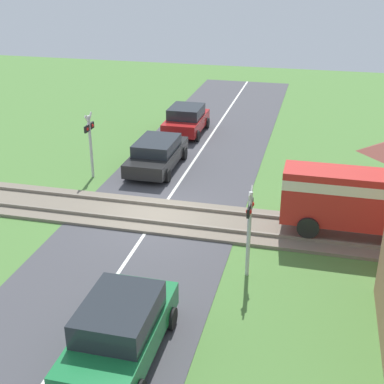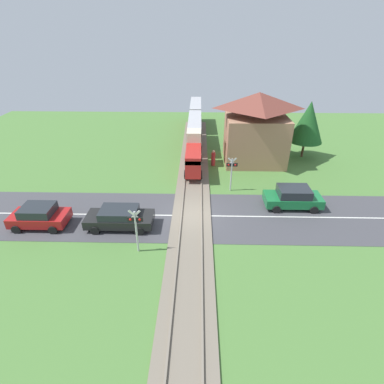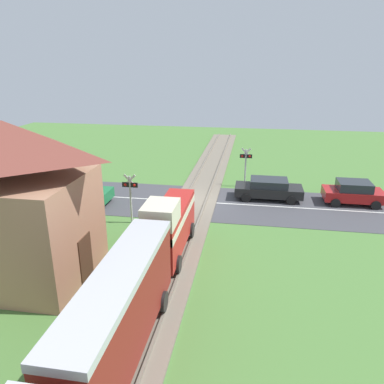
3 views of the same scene
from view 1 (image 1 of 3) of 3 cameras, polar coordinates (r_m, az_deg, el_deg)
ground_plane at (r=20.47m, az=-3.83°, el=-2.68°), size 60.00×60.00×0.00m
road_surface at (r=20.47m, az=-3.83°, el=-2.66°), size 48.00×6.40×0.02m
track_bed at (r=20.44m, az=-3.83°, el=-2.51°), size 2.80×48.00×0.24m
car_near_crossing at (r=24.79m, az=-3.76°, el=4.14°), size 4.51×2.03×1.41m
car_far_side at (r=13.59m, az=-7.68°, el=-14.27°), size 4.19×2.02×1.62m
car_behind_queue at (r=29.78m, az=-0.63°, el=7.74°), size 3.77×2.03×1.53m
crossing_signal_west_approach at (r=23.80m, az=-10.83°, el=5.82°), size 0.90×0.18×2.95m
crossing_signal_east_approach at (r=16.11m, az=6.15°, el=-3.06°), size 0.90×0.18×2.95m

